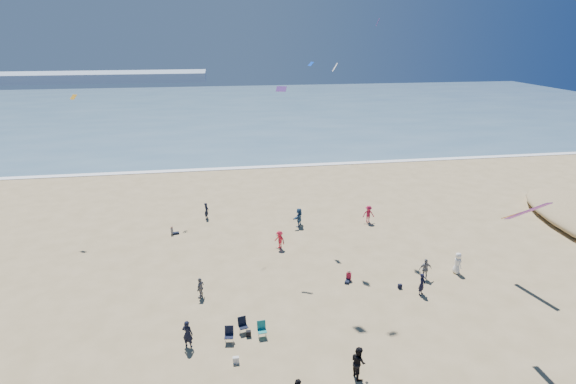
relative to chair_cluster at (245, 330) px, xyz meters
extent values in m
cube|color=#476B84|center=(0.51, 86.17, -0.47)|extent=(220.00, 100.00, 0.06)
cube|color=white|center=(0.51, 36.17, -0.46)|extent=(220.00, 1.20, 0.08)
cube|color=#7A8EA8|center=(-59.49, 161.17, 1.10)|extent=(110.00, 20.00, 3.20)
imported|color=black|center=(5.77, -4.22, 0.44)|extent=(0.89, 1.04, 1.87)
imported|color=red|center=(3.75, 11.54, 0.30)|extent=(1.12, 1.17, 1.59)
imported|color=black|center=(12.62, 2.82, 0.31)|extent=(0.70, 0.69, 1.63)
imported|color=black|center=(-3.35, -0.32, 0.39)|extent=(0.76, 0.64, 1.77)
imported|color=gray|center=(13.79, 4.78, 0.33)|extent=(0.99, 0.45, 1.66)
imported|color=slate|center=(-2.74, 4.88, 0.27)|extent=(0.72, 0.97, 1.53)
imported|color=black|center=(-2.49, 19.10, 0.33)|extent=(0.55, 0.69, 1.65)
imported|color=#2E547F|center=(6.21, 15.85, 0.41)|extent=(1.40, 1.70, 1.82)
imported|color=#A41739|center=(13.04, 15.68, 0.36)|extent=(1.16, 0.72, 1.73)
imported|color=white|center=(16.61, 5.23, 0.35)|extent=(0.59, 0.86, 1.70)
cube|color=silver|center=(-0.66, -2.16, -0.30)|extent=(0.35, 0.20, 0.40)
cube|color=black|center=(0.22, 0.07, -0.31)|extent=(0.30, 0.22, 0.38)
cube|color=black|center=(11.44, 3.79, -0.33)|extent=(0.28, 0.18, 0.34)
cube|color=orange|center=(-13.43, 19.83, 11.59)|extent=(0.67, 0.65, 0.40)
cube|color=white|center=(8.40, 12.67, 14.40)|extent=(0.48, 0.64, 0.64)
cube|color=purple|center=(12.67, 15.45, 17.78)|extent=(0.45, 0.64, 0.65)
cube|color=#5C2B8C|center=(3.93, 11.37, 12.95)|extent=(0.86, 0.65, 0.37)
cube|color=blue|center=(7.22, 16.27, 14.43)|extent=(0.40, 0.72, 0.34)
cube|color=purple|center=(15.24, -2.74, 7.88)|extent=(0.35, 3.14, 2.21)
cube|color=orange|center=(20.16, 4.02, 4.75)|extent=(0.35, 2.64, 1.87)
camera|label=1|loc=(-0.99, -22.84, 16.98)|focal=28.00mm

